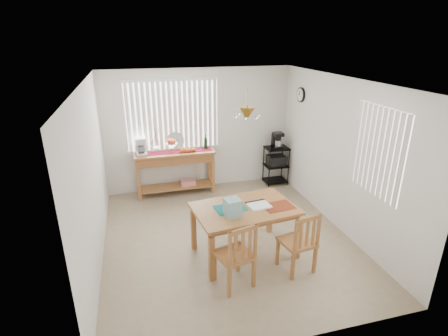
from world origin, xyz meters
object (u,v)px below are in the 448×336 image
object	(u,v)px
chair_left	(236,255)
chair_right	(299,242)
dining_table	(245,213)
sideboard	(176,163)
wire_cart	(276,162)
cart_items	(277,140)

from	to	relation	value
chair_left	chair_right	bearing A→B (deg)	4.89
chair_left	chair_right	size ratio (longest dim) A/B	1.02
dining_table	chair_right	world-z (taller)	chair_right
sideboard	wire_cart	xyz separation A→B (m)	(2.27, -0.03, -0.19)
sideboard	chair_left	xyz separation A→B (m)	(0.37, -3.19, -0.22)
dining_table	chair_right	bearing A→B (deg)	-44.49
dining_table	sideboard	bearing A→B (deg)	105.97
cart_items	wire_cart	bearing A→B (deg)	-90.00
wire_cart	sideboard	bearing A→B (deg)	179.26
dining_table	chair_left	bearing A→B (deg)	-116.27
wire_cart	chair_right	size ratio (longest dim) A/B	0.89
chair_left	sideboard	bearing A→B (deg)	96.71
wire_cart	cart_items	world-z (taller)	cart_items
cart_items	dining_table	bearing A→B (deg)	-122.17
dining_table	chair_right	distance (m)	0.90
cart_items	dining_table	xyz separation A→B (m)	(-1.56, -2.48, -0.31)
sideboard	wire_cart	distance (m)	2.28
wire_cart	dining_table	distance (m)	2.93
chair_left	chair_right	distance (m)	0.96
wire_cart	chair_left	xyz separation A→B (m)	(-1.90, -3.16, -0.04)
sideboard	chair_right	distance (m)	3.39
cart_items	dining_table	size ratio (longest dim) A/B	0.22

